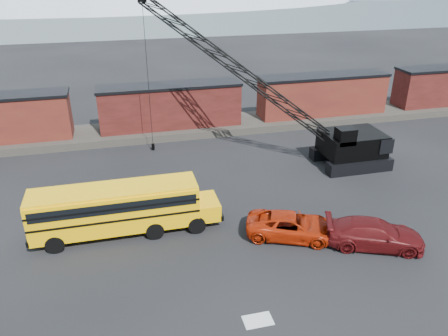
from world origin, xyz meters
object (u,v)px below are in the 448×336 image
at_px(red_pickup, 291,226).
at_px(maroon_suv, 374,234).
at_px(crawler_crane, 241,72).
at_px(school_bus, 121,208).

bearing_deg(red_pickup, maroon_suv, -92.90).
height_order(maroon_suv, crawler_crane, crawler_crane).
bearing_deg(maroon_suv, crawler_crane, 38.20).
distance_m(maroon_suv, crawler_crane, 16.39).
relative_size(red_pickup, maroon_suv, 0.95).
bearing_deg(school_bus, red_pickup, -16.48).
distance_m(red_pickup, maroon_suv, 4.88).
distance_m(school_bus, maroon_suv, 15.31).
bearing_deg(crawler_crane, school_bus, -137.68).
relative_size(school_bus, red_pickup, 2.12).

